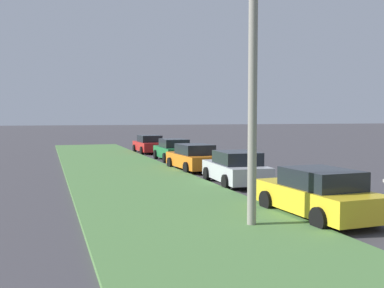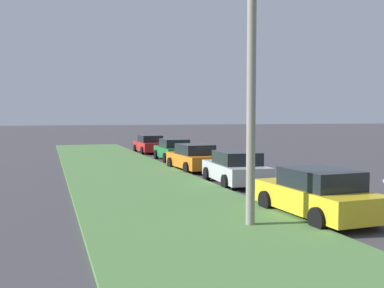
{
  "view_description": "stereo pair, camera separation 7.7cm",
  "coord_description": "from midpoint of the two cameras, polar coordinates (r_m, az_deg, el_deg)",
  "views": [
    {
      "loc": [
        -6.47,
        11.65,
        2.99
      ],
      "look_at": [
        15.05,
        4.6,
        1.59
      ],
      "focal_mm": 41.77,
      "sensor_mm": 36.0,
      "label": 1
    },
    {
      "loc": [
        -6.49,
        11.57,
        2.99
      ],
      "look_at": [
        15.05,
        4.6,
        1.59
      ],
      "focal_mm": 41.77,
      "sensor_mm": 36.0,
      "label": 2
    }
  ],
  "objects": [
    {
      "name": "parked_car_yellow",
      "position": [
        13.7,
        15.81,
        -6.17
      ],
      "size": [
        4.37,
        2.16,
        1.47
      ],
      "rotation": [
        0.0,
        0.0,
        0.04
      ],
      "color": "gold",
      "rests_on": "ground"
    },
    {
      "name": "parked_car_silver",
      "position": [
        19.72,
        5.69,
        -3.11
      ],
      "size": [
        4.4,
        2.22,
        1.47
      ],
      "rotation": [
        0.0,
        0.0,
        -0.06
      ],
      "color": "#B2B5BA",
      "rests_on": "ground"
    },
    {
      "name": "parked_car_red",
      "position": [
        36.58,
        -5.37,
        -0.05
      ],
      "size": [
        4.34,
        2.09,
        1.47
      ],
      "rotation": [
        0.0,
        0.0,
        0.02
      ],
      "color": "red",
      "rests_on": "ground"
    },
    {
      "name": "streetlight",
      "position": [
        12.13,
        9.18,
        10.1
      ],
      "size": [
        0.75,
        2.86,
        7.5
      ],
      "color": "gray",
      "rests_on": "ground"
    },
    {
      "name": "grass_median",
      "position": [
        17.17,
        -4.87,
        -6.31
      ],
      "size": [
        60.0,
        6.0,
        0.12
      ],
      "primitive_type": "cube",
      "color": "#517F42",
      "rests_on": "ground"
    },
    {
      "name": "parked_car_orange",
      "position": [
        24.63,
        0.33,
        -1.77
      ],
      "size": [
        4.39,
        2.19,
        1.47
      ],
      "rotation": [
        0.0,
        0.0,
        0.05
      ],
      "color": "orange",
      "rests_on": "ground"
    },
    {
      "name": "parked_car_green",
      "position": [
        30.35,
        -2.29,
        -0.77
      ],
      "size": [
        4.32,
        2.07,
        1.47
      ],
      "rotation": [
        0.0,
        0.0,
        -0.01
      ],
      "color": "#1E6B38",
      "rests_on": "ground"
    }
  ]
}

